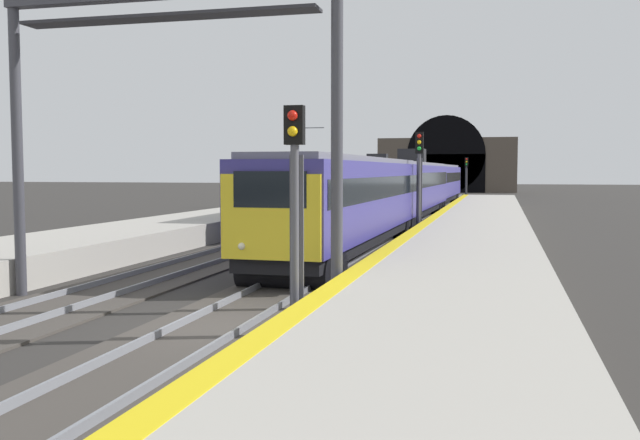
{
  "coord_description": "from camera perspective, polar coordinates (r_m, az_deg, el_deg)",
  "views": [
    {
      "loc": [
        -13.75,
        -5.72,
        3.32
      ],
      "look_at": [
        6.69,
        -0.49,
        1.83
      ],
      "focal_mm": 39.75,
      "sensor_mm": 36.0,
      "label": 1
    }
  ],
  "objects": [
    {
      "name": "track_main_line",
      "position": [
        15.25,
        -8.13,
        -8.42
      ],
      "size": [
        160.0,
        3.14,
        0.21
      ],
      "color": "#423D38",
      "rests_on": "ground_plane"
    },
    {
      "name": "track_adjacent_line",
      "position": [
        17.5,
        -22.27,
        -7.07
      ],
      "size": [
        160.0,
        3.16,
        0.21
      ],
      "color": "#423D38",
      "rests_on": "ground_plane"
    },
    {
      "name": "railway_signal_far",
      "position": [
        82.68,
        11.7,
        3.67
      ],
      "size": [
        0.39,
        0.38,
        4.77
      ],
      "rotation": [
        0.0,
        0.0,
        3.14
      ],
      "color": "#38383D",
      "rests_on": "ground_plane"
    },
    {
      "name": "train_adjacent_platform",
      "position": [
        60.68,
        4.58,
        2.96
      ],
      "size": [
        60.43,
        3.23,
        4.71
      ],
      "rotation": [
        0.0,
        0.0,
        0.02
      ],
      "color": "navy",
      "rests_on": "ground_plane"
    },
    {
      "name": "railway_signal_mid",
      "position": [
        34.79,
        7.99,
        3.68
      ],
      "size": [
        0.39,
        0.38,
        5.16
      ],
      "rotation": [
        0.0,
        0.0,
        3.14
      ],
      "color": "#4C4C54",
      "rests_on": "ground_plane"
    },
    {
      "name": "ground_plane",
      "position": [
        15.26,
        -8.13,
        -8.57
      ],
      "size": [
        320.0,
        320.0,
        0.0
      ],
      "primitive_type": "plane",
      "color": "#302D2B"
    },
    {
      "name": "catenary_mast_near",
      "position": [
        63.67,
        -1.73,
        4.62
      ],
      "size": [
        0.22,
        2.51,
        7.68
      ],
      "color": "#595B60",
      "rests_on": "ground_plane"
    },
    {
      "name": "train_main_approaching",
      "position": [
        47.09,
        7.38,
        2.64
      ],
      "size": [
        58.38,
        3.16,
        4.71
      ],
      "rotation": [
        0.0,
        0.0,
        3.13
      ],
      "color": "navy",
      "rests_on": "ground_plane"
    },
    {
      "name": "platform_right_edge_strip",
      "position": [
        14.33,
        1.0,
        -5.45
      ],
      "size": [
        112.0,
        0.5,
        0.01
      ],
      "primitive_type": "cube",
      "color": "yellow",
      "rests_on": "platform_right"
    },
    {
      "name": "railway_signal_near",
      "position": [
        13.73,
        -2.03,
        1.46
      ],
      "size": [
        0.39,
        0.38,
        4.56
      ],
      "rotation": [
        0.0,
        0.0,
        3.14
      ],
      "color": "#4C4C54",
      "rests_on": "ground_plane"
    },
    {
      "name": "platform_right",
      "position": [
        14.09,
        9.55,
        -7.66
      ],
      "size": [
        112.0,
        4.77,
        0.95
      ],
      "primitive_type": "cube",
      "color": "#ADA89E",
      "rests_on": "ground_plane"
    },
    {
      "name": "tunnel_portal",
      "position": [
        108.36,
        10.15,
        4.39
      ],
      "size": [
        3.03,
        20.54,
        11.5
      ],
      "color": "#51473D",
      "rests_on": "ground_plane"
    },
    {
      "name": "overhead_signal_gantry",
      "position": [
        18.16,
        -12.28,
        12.06
      ],
      "size": [
        0.7,
        8.89,
        7.85
      ],
      "color": "#3F3F47",
      "rests_on": "ground_plane"
    }
  ]
}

